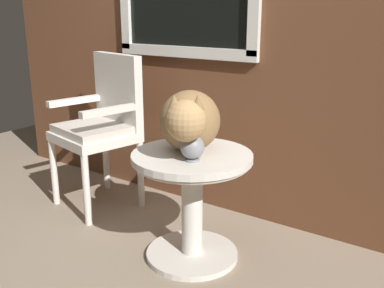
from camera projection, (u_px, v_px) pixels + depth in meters
name	position (u px, v px, depth m)	size (l,w,h in m)	color
ground_plane	(158.00, 256.00, 2.43)	(6.00, 6.00, 0.00)	gray
back_wall	(231.00, 6.00, 2.65)	(4.00, 0.07, 2.60)	brown
wicker_side_table	(192.00, 188.00, 2.31)	(0.62, 0.62, 0.59)	silver
wicker_chair	(103.00, 121.00, 2.95)	(0.56, 0.54, 1.01)	silver
cat	(189.00, 121.00, 2.24)	(0.44, 0.64, 0.33)	olive
pewter_vase_with_ivy	(192.00, 143.00, 2.12)	(0.12, 0.12, 0.29)	gray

